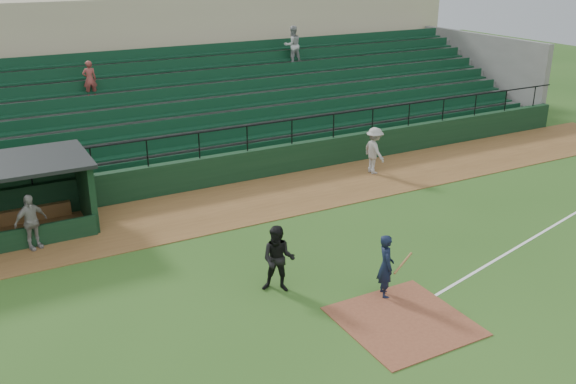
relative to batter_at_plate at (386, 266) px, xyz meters
name	(u,v)px	position (x,y,z in m)	size (l,w,h in m)	color
ground	(379,303)	(-0.34, -0.26, -0.88)	(90.00, 90.00, 0.00)	#2B511A
warning_track	(249,201)	(-0.34, 7.74, -0.86)	(40.00, 4.00, 0.03)	brown
home_plate_dirt	(404,321)	(-0.34, -1.26, -0.86)	(3.00, 3.00, 0.03)	brown
foul_line	(553,226)	(7.66, 0.94, -0.87)	(18.00, 0.09, 0.01)	white
stadium_structure	(170,96)	(-0.34, 16.20, 1.43)	(38.00, 13.08, 6.40)	black
batter_at_plate	(386,266)	(0.00, 0.00, 0.00)	(1.10, 0.75, 1.76)	black
umpire	(278,259)	(-2.35, 1.57, 0.06)	(0.91, 0.71, 1.87)	black
runner	(374,150)	(5.50, 8.14, 0.11)	(1.24, 0.71, 1.91)	#98948F
dugout_player_a	(31,222)	(-7.77, 7.36, 0.03)	(1.03, 0.43, 1.76)	gray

